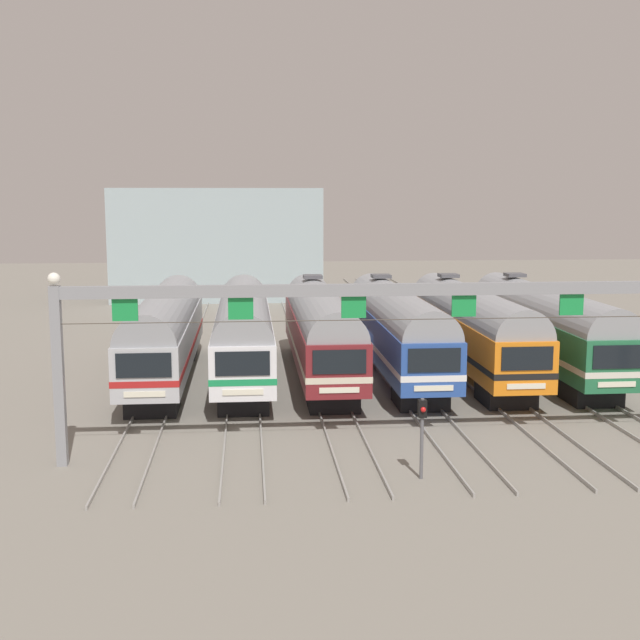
{
  "coord_description": "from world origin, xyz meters",
  "views": [
    {
      "loc": [
        -5.83,
        -42.38,
        9.55
      ],
      "look_at": [
        -1.8,
        2.87,
        2.69
      ],
      "focal_mm": 45.63,
      "sensor_mm": 36.0,
      "label": 1
    }
  ],
  "objects_px": {
    "commuter_train_stainless": "(165,330)",
    "commuter_train_orange": "(470,326)",
    "commuter_train_white": "(243,329)",
    "commuter_train_green": "(544,325)",
    "commuter_train_maroon": "(320,328)",
    "commuter_train_blue": "(396,327)",
    "catenary_gantry": "(409,314)",
    "yard_signal_mast": "(422,423)"
  },
  "relations": [
    {
      "from": "commuter_train_stainless",
      "to": "commuter_train_white",
      "type": "distance_m",
      "value": 4.07
    },
    {
      "from": "catenary_gantry",
      "to": "commuter_train_white",
      "type": "bearing_deg",
      "value": 114.33
    },
    {
      "from": "commuter_train_white",
      "to": "yard_signal_mast",
      "type": "relative_size",
      "value": 6.39
    },
    {
      "from": "commuter_train_maroon",
      "to": "yard_signal_mast",
      "type": "height_order",
      "value": "commuter_train_maroon"
    },
    {
      "from": "commuter_train_maroon",
      "to": "commuter_train_blue",
      "type": "height_order",
      "value": "same"
    },
    {
      "from": "commuter_train_white",
      "to": "commuter_train_green",
      "type": "relative_size",
      "value": 1.0
    },
    {
      "from": "commuter_train_white",
      "to": "catenary_gantry",
      "type": "bearing_deg",
      "value": -65.67
    },
    {
      "from": "commuter_train_maroon",
      "to": "commuter_train_green",
      "type": "relative_size",
      "value": 1.0
    },
    {
      "from": "commuter_train_stainless",
      "to": "catenary_gantry",
      "type": "height_order",
      "value": "catenary_gantry"
    },
    {
      "from": "commuter_train_blue",
      "to": "commuter_train_green",
      "type": "relative_size",
      "value": 1.0
    },
    {
      "from": "commuter_train_green",
      "to": "commuter_train_white",
      "type": "bearing_deg",
      "value": -179.98
    },
    {
      "from": "commuter_train_blue",
      "to": "yard_signal_mast",
      "type": "xyz_separation_m",
      "value": [
        -2.03,
        -16.06,
        -0.71
      ]
    },
    {
      "from": "commuter_train_maroon",
      "to": "catenary_gantry",
      "type": "height_order",
      "value": "catenary_gantry"
    },
    {
      "from": "yard_signal_mast",
      "to": "commuter_train_stainless",
      "type": "bearing_deg",
      "value": 122.35
    },
    {
      "from": "commuter_train_maroon",
      "to": "yard_signal_mast",
      "type": "relative_size",
      "value": 6.39
    },
    {
      "from": "commuter_train_stainless",
      "to": "yard_signal_mast",
      "type": "height_order",
      "value": "commuter_train_stainless"
    },
    {
      "from": "commuter_train_orange",
      "to": "commuter_train_green",
      "type": "bearing_deg",
      "value": 0.0
    },
    {
      "from": "commuter_train_blue",
      "to": "yard_signal_mast",
      "type": "bearing_deg",
      "value": -97.22
    },
    {
      "from": "commuter_train_stainless",
      "to": "commuter_train_blue",
      "type": "height_order",
      "value": "commuter_train_blue"
    },
    {
      "from": "commuter_train_maroon",
      "to": "commuter_train_green",
      "type": "distance_m",
      "value": 12.2
    },
    {
      "from": "commuter_train_orange",
      "to": "catenary_gantry",
      "type": "relative_size",
      "value": 0.71
    },
    {
      "from": "commuter_train_stainless",
      "to": "commuter_train_maroon",
      "type": "bearing_deg",
      "value": 0.03
    },
    {
      "from": "commuter_train_white",
      "to": "commuter_train_green",
      "type": "bearing_deg",
      "value": 0.02
    },
    {
      "from": "commuter_train_stainless",
      "to": "commuter_train_green",
      "type": "relative_size",
      "value": 1.0
    },
    {
      "from": "commuter_train_white",
      "to": "commuter_train_orange",
      "type": "bearing_deg",
      "value": 0.02
    },
    {
      "from": "commuter_train_maroon",
      "to": "catenary_gantry",
      "type": "bearing_deg",
      "value": -81.43
    },
    {
      "from": "commuter_train_maroon",
      "to": "commuter_train_orange",
      "type": "height_order",
      "value": "same"
    },
    {
      "from": "commuter_train_white",
      "to": "commuter_train_orange",
      "type": "xyz_separation_m",
      "value": [
        12.2,
        0.0,
        0.0
      ]
    },
    {
      "from": "commuter_train_blue",
      "to": "commuter_train_white",
      "type": "bearing_deg",
      "value": -179.97
    },
    {
      "from": "commuter_train_stainless",
      "to": "commuter_train_green",
      "type": "xyz_separation_m",
      "value": [
        20.34,
        0.0,
        0.0
      ]
    },
    {
      "from": "catenary_gantry",
      "to": "yard_signal_mast",
      "type": "height_order",
      "value": "catenary_gantry"
    },
    {
      "from": "commuter_train_green",
      "to": "catenary_gantry",
      "type": "bearing_deg",
      "value": -126.99
    },
    {
      "from": "catenary_gantry",
      "to": "commuter_train_blue",
      "type": "bearing_deg",
      "value": 81.43
    },
    {
      "from": "commuter_train_white",
      "to": "commuter_train_maroon",
      "type": "bearing_deg",
      "value": 0.06
    },
    {
      "from": "commuter_train_stainless",
      "to": "commuter_train_green",
      "type": "distance_m",
      "value": 20.34
    },
    {
      "from": "commuter_train_stainless",
      "to": "commuter_train_green",
      "type": "height_order",
      "value": "commuter_train_green"
    },
    {
      "from": "commuter_train_stainless",
      "to": "yard_signal_mast",
      "type": "distance_m",
      "value": 19.02
    },
    {
      "from": "commuter_train_stainless",
      "to": "commuter_train_orange",
      "type": "distance_m",
      "value": 16.27
    },
    {
      "from": "commuter_train_white",
      "to": "commuter_train_green",
      "type": "xyz_separation_m",
      "value": [
        16.27,
        0.0,
        0.0
      ]
    },
    {
      "from": "commuter_train_maroon",
      "to": "catenary_gantry",
      "type": "relative_size",
      "value": 0.71
    },
    {
      "from": "commuter_train_orange",
      "to": "commuter_train_green",
      "type": "relative_size",
      "value": 1.0
    },
    {
      "from": "commuter_train_maroon",
      "to": "commuter_train_blue",
      "type": "distance_m",
      "value": 4.07
    }
  ]
}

